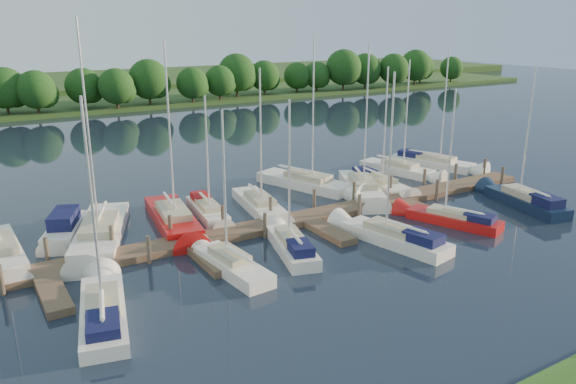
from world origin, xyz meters
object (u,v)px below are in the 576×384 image
sailboat_n_5 (260,207)px  sailboat_n_0 (2,255)px  dock (309,221)px  motorboat (65,230)px  sailboat_s_2 (291,246)px

sailboat_n_5 → sailboat_n_0: bearing=9.5°
dock → motorboat: (-13.93, 6.09, 0.18)m
motorboat → sailboat_s_2: 14.08m
sailboat_n_0 → motorboat: size_ratio=1.74×
sailboat_n_0 → sailboat_s_2: 15.98m
sailboat_s_2 → motorboat: bearing=154.3°
sailboat_n_5 → sailboat_s_2: size_ratio=1.12×
sailboat_n_5 → motorboat: bearing=0.3°
sailboat_n_5 → sailboat_s_2: sailboat_n_5 is taller
sailboat_n_0 → motorboat: sailboat_n_0 is taller
dock → sailboat_n_5: 4.30m
dock → motorboat: motorboat is taller
sailboat_n_0 → sailboat_n_5: sailboat_n_0 is taller
motorboat → sailboat_s_2: size_ratio=0.68×
sailboat_n_5 → sailboat_s_2: 7.57m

